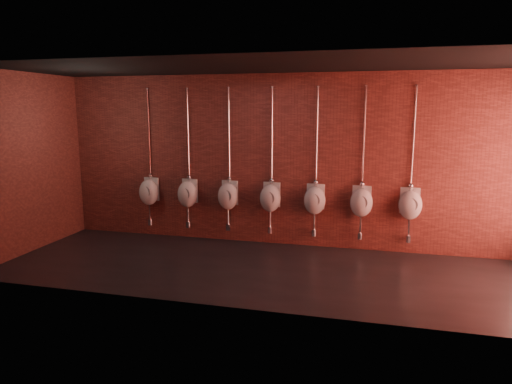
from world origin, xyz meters
TOP-DOWN VIEW (x-y plane):
  - ground at (0.00, 0.00)m, footprint 8.50×8.50m
  - room_shell at (0.00, 0.00)m, footprint 8.54×3.04m
  - urinal_0 at (-2.61, 1.36)m, footprint 0.46×0.41m
  - urinal_1 at (-1.78, 1.36)m, footprint 0.46×0.41m
  - urinal_2 at (-0.94, 1.36)m, footprint 0.46×0.41m
  - urinal_3 at (-0.11, 1.36)m, footprint 0.46×0.41m
  - urinal_4 at (0.72, 1.36)m, footprint 0.46×0.41m
  - urinal_5 at (1.55, 1.36)m, footprint 0.46×0.41m
  - urinal_6 at (2.39, 1.36)m, footprint 0.46×0.41m

SIDE VIEW (x-z plane):
  - ground at x=0.00m, z-range 0.00..0.00m
  - urinal_0 at x=-2.61m, z-range -0.43..2.29m
  - urinal_1 at x=-1.78m, z-range -0.43..2.29m
  - urinal_2 at x=-0.94m, z-range -0.43..2.29m
  - urinal_3 at x=-0.11m, z-range -0.43..2.29m
  - urinal_4 at x=0.72m, z-range -0.43..2.29m
  - urinal_5 at x=1.55m, z-range -0.43..2.29m
  - urinal_6 at x=2.39m, z-range -0.43..2.29m
  - room_shell at x=0.00m, z-range 0.40..3.62m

